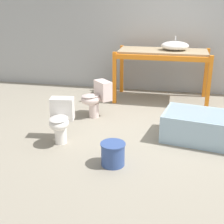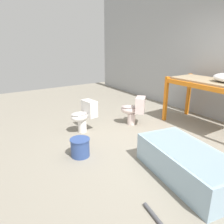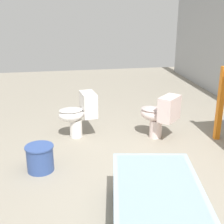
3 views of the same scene
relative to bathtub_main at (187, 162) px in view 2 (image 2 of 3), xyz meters
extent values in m
plane|color=gray|center=(-0.72, 0.43, -0.24)|extent=(12.00, 12.00, 0.00)
cube|color=orange|center=(-1.77, 1.41, 0.27)|extent=(0.07, 0.07, 1.02)
cube|color=orange|center=(-1.77, 2.21, 0.27)|extent=(0.07, 0.07, 1.02)
cube|color=orange|center=(-0.88, 1.41, 0.70)|extent=(1.77, 0.06, 0.09)
cube|color=#998466|center=(-0.88, 1.81, 0.76)|extent=(1.70, 0.73, 0.04)
cube|color=#99B7CC|center=(0.00, 0.00, -0.03)|extent=(1.56, 0.95, 0.41)
cube|color=#829CAD|center=(0.00, 0.00, 0.09)|extent=(1.47, 0.86, 0.16)
cylinder|color=white|center=(-2.18, -0.50, -0.11)|extent=(0.17, 0.17, 0.26)
ellipsoid|color=white|center=(-2.17, -0.56, 0.10)|extent=(0.32, 0.38, 0.19)
ellipsoid|color=beige|center=(-2.17, -0.56, 0.17)|extent=(0.30, 0.36, 0.03)
cube|color=white|center=(-2.20, -0.32, 0.22)|extent=(0.35, 0.23, 0.33)
cylinder|color=silver|center=(-1.97, 0.59, -0.11)|extent=(0.17, 0.17, 0.26)
ellipsoid|color=silver|center=(-2.01, 0.55, 0.10)|extent=(0.44, 0.44, 0.19)
ellipsoid|color=#BBA7A3|center=(-2.01, 0.55, 0.17)|extent=(0.42, 0.42, 0.03)
cube|color=silver|center=(-1.83, 0.72, 0.22)|extent=(0.36, 0.37, 0.33)
cylinder|color=#334C8C|center=(-1.31, -0.96, -0.09)|extent=(0.30, 0.30, 0.30)
cylinder|color=#334C8C|center=(-1.31, -0.96, 0.06)|extent=(0.32, 0.32, 0.02)
camera|label=1|loc=(-0.61, -4.37, 1.80)|focal=50.00mm
camera|label=2|loc=(1.59, -2.24, 1.55)|focal=35.00mm
camera|label=3|loc=(1.89, -0.71, 1.56)|focal=50.00mm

